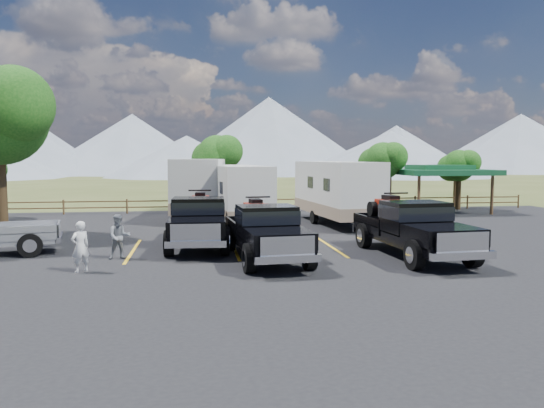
{
  "coord_description": "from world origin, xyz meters",
  "views": [
    {
      "loc": [
        -3.54,
        -17.28,
        3.71
      ],
      "look_at": [
        -0.06,
        6.6,
        1.6
      ],
      "focal_mm": 35.0,
      "sensor_mm": 36.0,
      "label": 1
    }
  ],
  "objects": [
    {
      "name": "ground",
      "position": [
        0.0,
        0.0,
        0.0
      ],
      "size": [
        320.0,
        320.0,
        0.0
      ],
      "primitive_type": "plane",
      "color": "#3E4C20",
      "rests_on": "ground"
    },
    {
      "name": "rail_fence",
      "position": [
        2.0,
        18.5,
        0.61
      ],
      "size": [
        36.12,
        0.12,
        1.0
      ],
      "color": "brown",
      "rests_on": "ground"
    },
    {
      "name": "trailer_center",
      "position": [
        -1.24,
        11.33,
        1.74
      ],
      "size": [
        3.19,
        9.4,
        3.25
      ],
      "rotation": [
        0.0,
        0.0,
        0.1
      ],
      "color": "silver",
      "rests_on": "asphalt_lot"
    },
    {
      "name": "tree_ne_b",
      "position": [
        14.98,
        18.01,
        3.13
      ],
      "size": [
        2.77,
        2.59,
        4.27
      ],
      "color": "black",
      "rests_on": "ground"
    },
    {
      "name": "pavilion",
      "position": [
        13.0,
        17.0,
        2.79
      ],
      "size": [
        6.2,
        6.2,
        3.22
      ],
      "color": "brown",
      "rests_on": "ground"
    },
    {
      "name": "person_b",
      "position": [
        -6.28,
        2.33,
        0.85
      ],
      "size": [
        0.9,
        0.77,
        1.63
      ],
      "primitive_type": "imported",
      "rotation": [
        0.0,
        0.0,
        0.21
      ],
      "color": "slate",
      "rests_on": "asphalt_lot"
    },
    {
      "name": "asphalt_lot",
      "position": [
        0.0,
        3.0,
        0.02
      ],
      "size": [
        44.0,
        34.0,
        0.04
      ],
      "primitive_type": "cube",
      "color": "black",
      "rests_on": "ground"
    },
    {
      "name": "tree_ne_a",
      "position": [
        8.97,
        17.01,
        3.48
      ],
      "size": [
        3.11,
        2.92,
        4.76
      ],
      "color": "black",
      "rests_on": "ground"
    },
    {
      "name": "stall_lines",
      "position": [
        0.0,
        4.0,
        0.04
      ],
      "size": [
        12.12,
        5.5,
        0.01
      ],
      "color": "yellow",
      "rests_on": "asphalt_lot"
    },
    {
      "name": "rig_right",
      "position": [
        4.45,
        1.39,
        1.15
      ],
      "size": [
        2.78,
        7.02,
        2.3
      ],
      "rotation": [
        0.0,
        0.0,
        0.06
      ],
      "color": "black",
      "rests_on": "asphalt_lot"
    },
    {
      "name": "trailer_left",
      "position": [
        -3.19,
        14.91,
        1.92
      ],
      "size": [
        3.54,
        10.39,
        3.59
      ],
      "rotation": [
        0.0,
        0.0,
        -0.1
      ],
      "color": "silver",
      "rests_on": "asphalt_lot"
    },
    {
      "name": "rig_center",
      "position": [
        -1.04,
        1.62,
        1.1
      ],
      "size": [
        2.72,
        6.71,
        2.19
      ],
      "rotation": [
        0.0,
        0.0,
        0.08
      ],
      "color": "black",
      "rests_on": "asphalt_lot"
    },
    {
      "name": "person_a",
      "position": [
        -7.21,
        0.23,
        0.87
      ],
      "size": [
        0.72,
        0.68,
        1.65
      ],
      "primitive_type": "imported",
      "rotation": [
        0.0,
        0.0,
        3.8
      ],
      "color": "silver",
      "rests_on": "asphalt_lot"
    },
    {
      "name": "rig_left",
      "position": [
        -3.39,
        4.83,
        1.13
      ],
      "size": [
        2.64,
        6.9,
        2.27
      ],
      "rotation": [
        0.0,
        0.0,
        -0.04
      ],
      "color": "black",
      "rests_on": "asphalt_lot"
    },
    {
      "name": "trailer_right",
      "position": [
        4.22,
        11.14,
        1.85
      ],
      "size": [
        3.25,
        9.97,
        3.45
      ],
      "rotation": [
        0.0,
        0.0,
        0.09
      ],
      "color": "silver",
      "rests_on": "asphalt_lot"
    },
    {
      "name": "tree_north",
      "position": [
        -2.03,
        19.02,
        3.83
      ],
      "size": [
        3.46,
        3.24,
        5.25
      ],
      "color": "black",
      "rests_on": "ground"
    },
    {
      "name": "mountain_range",
      "position": [
        -7.63,
        105.98,
        7.87
      ],
      "size": [
        209.0,
        71.0,
        20.0
      ],
      "color": "slate",
      "rests_on": "ground"
    }
  ]
}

